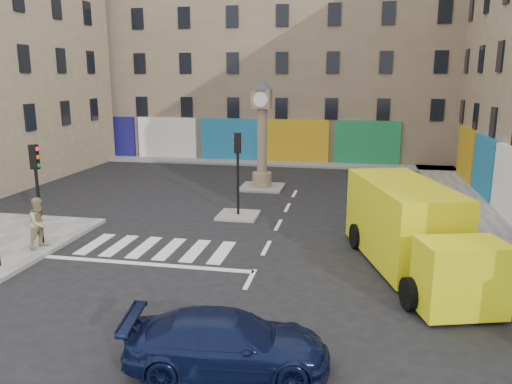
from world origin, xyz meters
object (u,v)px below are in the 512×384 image
(pedestrian_tan, at_px, (40,223))
(yellow_van, at_px, (411,229))
(clock_pillar, at_px, (262,126))
(navy_sedan, at_px, (227,342))
(traffic_light_island, at_px, (238,161))
(traffic_light_left_far, at_px, (36,178))

(pedestrian_tan, bearing_deg, yellow_van, -67.17)
(clock_pillar, relative_size, navy_sedan, 1.38)
(traffic_light_island, relative_size, navy_sedan, 0.84)
(navy_sedan, distance_m, pedestrian_tan, 10.46)
(navy_sedan, height_order, pedestrian_tan, pedestrian_tan)
(traffic_light_left_far, relative_size, traffic_light_island, 1.00)
(traffic_light_island, xyz_separation_m, navy_sedan, (2.52, -11.93, -1.95))
(navy_sedan, bearing_deg, yellow_van, -41.55)
(clock_pillar, bearing_deg, traffic_light_left_far, -118.94)
(traffic_light_left_far, relative_size, yellow_van, 0.47)
(traffic_light_left_far, height_order, pedestrian_tan, traffic_light_left_far)
(traffic_light_left_far, xyz_separation_m, navy_sedan, (8.82, -6.53, -1.98))
(clock_pillar, bearing_deg, traffic_light_island, -90.00)
(traffic_light_left_far, bearing_deg, traffic_light_island, 40.60)
(traffic_light_island, distance_m, clock_pillar, 6.07)
(traffic_light_left_far, distance_m, navy_sedan, 11.15)
(clock_pillar, distance_m, navy_sedan, 18.34)
(navy_sedan, distance_m, yellow_van, 8.21)
(yellow_van, bearing_deg, pedestrian_tan, 167.07)
(yellow_van, bearing_deg, traffic_light_island, 127.49)
(traffic_light_island, relative_size, clock_pillar, 0.61)
(traffic_light_island, relative_size, yellow_van, 0.47)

